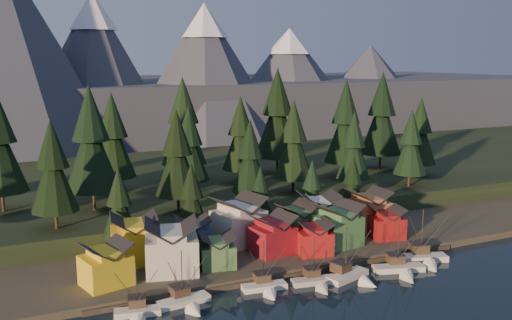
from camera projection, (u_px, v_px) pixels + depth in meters
name	position (u px, v px, depth m)	size (l,w,h in m)	color
ground	(334.00, 308.00, 98.21)	(500.00, 500.00, 0.00)	black
shore_strip	(241.00, 238.00, 133.71)	(400.00, 50.00, 1.50)	#3E3A2D
hillside	(177.00, 186.00, 177.85)	(420.00, 100.00, 6.00)	black
dock	(289.00, 272.00, 112.82)	(80.00, 4.00, 1.00)	#433B30
mountain_ridge	(93.00, 91.00, 282.07)	(560.00, 190.00, 90.00)	#4B5160
boat_0	(137.00, 306.00, 94.25)	(8.28, 8.79, 10.06)	silver
boat_1	(186.00, 295.00, 98.37)	(9.80, 10.50, 10.72)	white
boat_2	(266.00, 281.00, 104.69)	(8.85, 9.43, 10.16)	white
boat_3	(317.00, 276.00, 107.39)	(9.41, 10.01, 9.89)	beige
boat_4	(352.00, 270.00, 109.74)	(10.19, 10.68, 11.46)	silver
boat_5	(401.00, 264.00, 113.44)	(10.99, 11.46, 11.19)	silver
boat_6	(425.00, 252.00, 119.15)	(11.20, 11.73, 12.47)	silver
house_front_0	(106.00, 263.00, 103.39)	(9.70, 9.38, 8.10)	yellow
house_front_1	(171.00, 245.00, 109.45)	(11.97, 11.68, 10.23)	beige
house_front_2	(217.00, 249.00, 112.86)	(8.09, 8.13, 6.67)	#46723D
house_front_3	(272.00, 233.00, 120.29)	(9.40, 9.07, 8.44)	maroon
house_front_4	(314.00, 236.00, 120.45)	(8.24, 8.67, 7.08)	maroon
house_front_5	(338.00, 224.00, 125.16)	(10.16, 9.48, 9.43)	#3F7540
house_front_6	(387.00, 222.00, 130.70)	(8.49, 8.20, 7.18)	maroon
house_back_0	(134.00, 237.00, 114.98)	(10.33, 10.03, 9.86)	yellow
house_back_1	(192.00, 235.00, 119.44)	(8.65, 8.72, 8.18)	#324A76
house_back_2	(239.00, 219.00, 126.28)	(12.08, 11.49, 10.71)	beige
house_back_3	(295.00, 221.00, 128.90)	(9.58, 8.80, 8.66)	#42723E
house_back_4	(318.00, 212.00, 133.72)	(10.77, 10.51, 9.72)	silver
house_back_5	(368.00, 209.00, 136.93)	(9.03, 9.13, 9.69)	#AB6B3C
tree_hill_2	(53.00, 169.00, 120.84)	(10.28, 10.28, 23.96)	#332319
tree_hill_3	(91.00, 142.00, 135.08)	(13.04, 13.04, 30.39)	#332319
tree_hill_4	(113.00, 139.00, 152.07)	(11.83, 11.83, 27.57)	#332319
tree_hill_5	(177.00, 156.00, 134.25)	(10.64, 10.64, 24.79)	#332319
tree_hill_6	(189.00, 146.00, 151.00)	(10.43, 10.43, 24.30)	#332319
tree_hill_7	(250.00, 159.00, 140.29)	(9.30, 9.30, 21.67)	#332319
tree_hill_8	(241.00, 136.00, 164.63)	(11.00, 11.00, 25.63)	#332319
tree_hill_9	(293.00, 143.00, 152.85)	(10.92, 10.92, 25.43)	#332319
tree_hill_10	(277.00, 116.00, 177.68)	(14.37, 14.37, 33.48)	#332319
tree_hill_11	(354.00, 148.00, 155.39)	(9.55, 9.55, 22.24)	#332319
tree_hill_12	(346.00, 125.00, 172.23)	(12.89, 12.89, 30.04)	#332319
tree_hill_13	(411.00, 145.00, 161.14)	(9.51, 9.51, 22.16)	#332319
tree_hill_14	(382.00, 117.00, 184.91)	(13.72, 13.72, 31.96)	#332319
tree_hill_15	(183.00, 125.00, 167.15)	(13.34, 13.34, 31.07)	#332319
tree_hill_17	(420.00, 133.00, 174.83)	(10.55, 10.55, 24.58)	#332319
tree_shore_0	(119.00, 206.00, 120.07)	(7.93, 7.93, 18.48)	#332319
tree_shore_1	(192.00, 199.00, 126.79)	(7.79, 7.79, 18.16)	#332319
tree_shore_2	(260.00, 196.00, 134.09)	(6.93, 6.93, 16.13)	#332319
tree_shore_3	(312.00, 189.00, 139.91)	(7.07, 7.07, 16.46)	#332319
tree_shore_4	(353.00, 184.00, 144.89)	(7.25, 7.25, 16.90)	#332319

